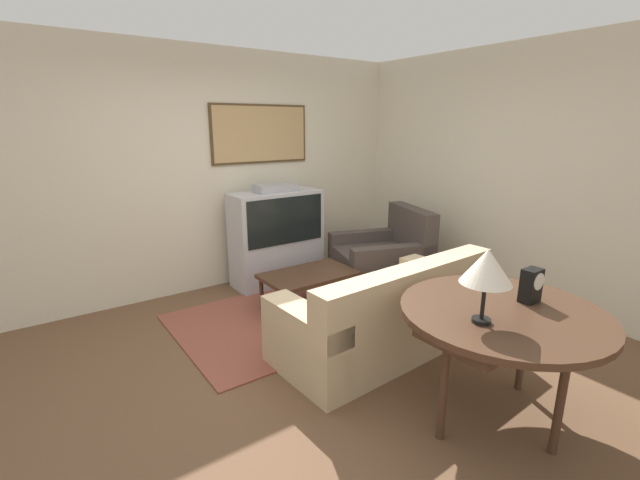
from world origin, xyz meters
name	(u,v)px	position (x,y,z in m)	size (l,w,h in m)	color
ground_plane	(311,362)	(0.00, 0.00, 0.00)	(12.00, 12.00, 0.00)	brown
wall_back	(204,172)	(0.01, 2.13, 1.36)	(12.00, 0.10, 2.70)	beige
wall_right	(511,175)	(2.63, 0.00, 1.35)	(0.06, 12.00, 2.70)	beige
area_rug	(306,312)	(0.50, 0.82, 0.01)	(2.57, 1.58, 0.01)	brown
tv	(277,237)	(0.71, 1.76, 0.57)	(1.08, 0.45, 1.21)	#B7B7BC
couch	(385,317)	(0.63, -0.19, 0.30)	(1.88, 0.92, 0.82)	#CCB289
armchair	(383,261)	(1.71, 0.97, 0.29)	(1.24, 1.18, 0.92)	#473D38
coffee_table	(309,277)	(0.59, 0.89, 0.35)	(0.95, 0.59, 0.39)	#472D1E
console_table	(503,319)	(0.60, -1.24, 0.71)	(1.26, 1.26, 0.77)	#472D1E
table_lamp	(487,268)	(0.33, -1.27, 1.10)	(0.29, 0.29, 0.44)	black
mantel_clock	(531,285)	(0.85, -1.27, 0.88)	(0.13, 0.10, 0.22)	black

